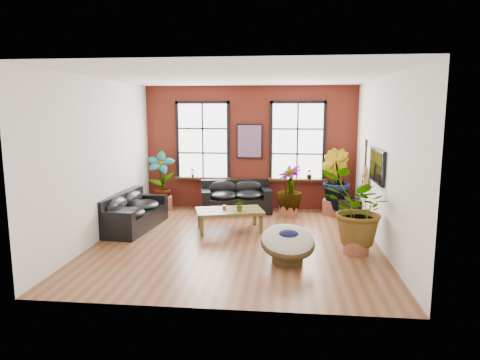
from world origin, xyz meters
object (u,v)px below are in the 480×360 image
Objects in this scene: sofa_back at (236,198)px; papasan_chair at (288,243)px; sofa_left at (132,213)px; coffee_table at (229,212)px.

papasan_chair is at bearing -82.42° from sofa_back.
sofa_back is 0.92× the size of sofa_left.
sofa_back is at bearing -44.13° from sofa_left.
papasan_chair is (1.42, -3.97, -0.01)m from sofa_back.
sofa_left is at bearing 166.03° from coffee_table.
sofa_back is 1.19× the size of coffee_table.
papasan_chair is at bearing -113.06° from sofa_left.
sofa_back is 1.72× the size of papasan_chair.
coffee_table is 2.49m from papasan_chair.
sofa_left is 1.29× the size of coffee_table.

